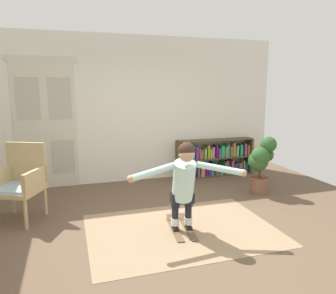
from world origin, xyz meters
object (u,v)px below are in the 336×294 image
bookshelf (214,160)px  person_skier (184,180)px  wicker_chair (20,180)px  skis_pair (181,227)px  potted_plant (261,162)px

bookshelf → person_skier: person_skier is taller
wicker_chair → skis_pair: (2.09, -1.02, -0.56)m
potted_plant → person_skier: bearing=-149.2°
wicker_chair → person_skier: (2.07, -1.17, 0.15)m
potted_plant → skis_pair: 2.17m
potted_plant → person_skier: size_ratio=0.71×
potted_plant → bookshelf: bearing=100.3°
potted_plant → person_skier: 2.19m
bookshelf → person_skier: 3.00m
bookshelf → wicker_chair: bearing=-160.3°
wicker_chair → potted_plant: (3.95, -0.05, 0.00)m
wicker_chair → potted_plant: 3.95m
bookshelf → skis_pair: 2.86m
person_skier → bookshelf: bearing=57.0°
skis_pair → bookshelf: bearing=55.6°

